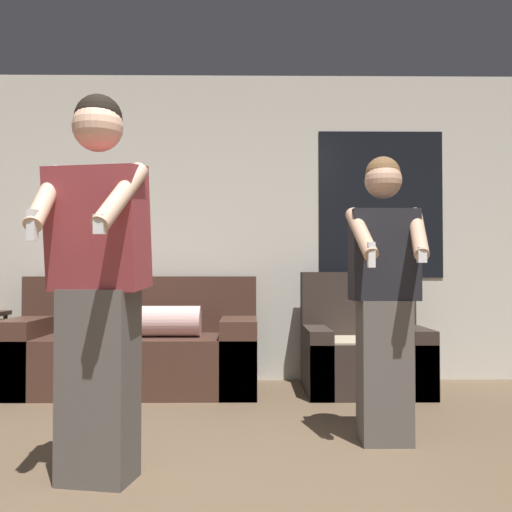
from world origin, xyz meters
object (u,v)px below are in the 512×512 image
(armchair, at_px, (363,352))
(person_left, at_px, (98,282))
(couch, at_px, (135,350))
(person_right, at_px, (384,295))

(armchair, xyz_separation_m, person_left, (-1.61, -2.08, 0.60))
(couch, relative_size, person_left, 1.11)
(armchair, distance_m, person_right, 1.57)
(couch, bearing_deg, person_left, -83.83)
(couch, distance_m, person_right, 2.31)
(couch, xyz_separation_m, armchair, (1.84, -0.03, -0.02))
(couch, height_order, person_right, person_right)
(armchair, height_order, person_right, person_right)
(person_right, bearing_deg, armchair, 83.71)
(couch, relative_size, armchair, 2.06)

